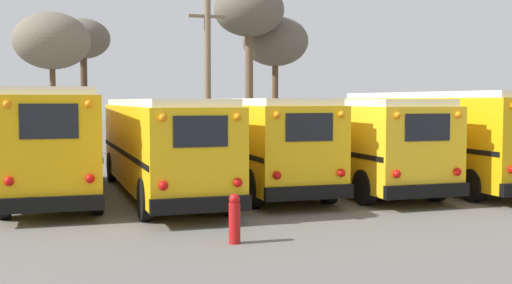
# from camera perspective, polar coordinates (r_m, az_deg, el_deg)

# --- Properties ---
(ground_plane) EXTENTS (160.00, 160.00, 0.00)m
(ground_plane) POSITION_cam_1_polar(r_m,az_deg,el_deg) (21.19, -0.18, -4.24)
(ground_plane) COLOR #66635E
(school_bus_0) EXTENTS (2.63, 9.83, 3.27)m
(school_bus_0) POSITION_cam_1_polar(r_m,az_deg,el_deg) (20.40, -17.61, 0.27)
(school_bus_0) COLOR #EAAA0F
(school_bus_0) RESTS_ON ground
(school_bus_1) EXTENTS (2.56, 10.80, 2.97)m
(school_bus_1) POSITION_cam_1_polar(r_m,az_deg,el_deg) (19.86, -8.48, -0.08)
(school_bus_1) COLOR yellow
(school_bus_1) RESTS_ON ground
(school_bus_2) EXTENTS (2.51, 9.79, 2.99)m
(school_bus_2) POSITION_cam_1_polar(r_m,az_deg,el_deg) (21.08, -0.23, 0.21)
(school_bus_2) COLOR yellow
(school_bus_2) RESTS_ON ground
(school_bus_3) EXTENTS (2.63, 10.20, 2.97)m
(school_bus_3) POSITION_cam_1_polar(r_m,az_deg,el_deg) (21.95, 7.88, 0.26)
(school_bus_3) COLOR yellow
(school_bus_3) RESTS_ON ground
(school_bus_4) EXTENTS (2.63, 9.80, 3.21)m
(school_bus_4) POSITION_cam_1_polar(r_m,az_deg,el_deg) (22.92, 15.70, 0.59)
(school_bus_4) COLOR #EAAA0F
(school_bus_4) RESTS_ON ground
(utility_pole) EXTENTS (1.80, 0.32, 7.84)m
(utility_pole) POSITION_cam_1_polar(r_m,az_deg,el_deg) (30.70, -4.32, 5.78)
(utility_pole) COLOR #75604C
(utility_pole) RESTS_ON ground
(bare_tree_0) EXTENTS (2.88, 2.88, 7.36)m
(bare_tree_0) POSITION_cam_1_polar(r_m,az_deg,el_deg) (36.31, -15.10, 8.66)
(bare_tree_0) COLOR #473323
(bare_tree_0) RESTS_ON ground
(bare_tree_1) EXTENTS (3.78, 3.78, 7.72)m
(bare_tree_1) POSITION_cam_1_polar(r_m,az_deg,el_deg) (37.01, 1.72, 8.86)
(bare_tree_1) COLOR brown
(bare_tree_1) RESTS_ON ground
(bare_tree_2) EXTENTS (3.45, 3.45, 6.93)m
(bare_tree_2) POSITION_cam_1_polar(r_m,az_deg,el_deg) (30.84, -17.69, 8.51)
(bare_tree_2) COLOR brown
(bare_tree_2) RESTS_ON ground
(bare_tree_3) EXTENTS (3.74, 3.74, 9.13)m
(bare_tree_3) POSITION_cam_1_polar(r_m,az_deg,el_deg) (34.66, -0.62, 11.44)
(bare_tree_3) COLOR brown
(bare_tree_3) RESTS_ON ground
(fire_hydrant) EXTENTS (0.24, 0.24, 1.03)m
(fire_hydrant) POSITION_cam_1_polar(r_m,az_deg,el_deg) (13.23, -1.92, -6.80)
(fire_hydrant) COLOR #B21414
(fire_hydrant) RESTS_ON ground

